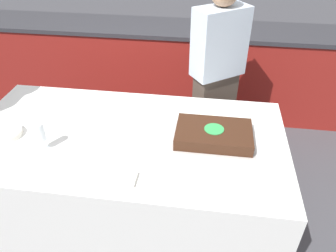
% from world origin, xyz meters
% --- Properties ---
extents(ground_plane, '(14.00, 14.00, 0.00)m').
position_xyz_m(ground_plane, '(0.00, 0.00, 0.00)').
color(ground_plane, '#424247').
extents(back_counter, '(4.40, 0.58, 0.92)m').
position_xyz_m(back_counter, '(0.00, 1.61, 0.46)').
color(back_counter, maroon).
rests_on(back_counter, ground_plane).
extents(dining_table, '(2.03, 1.06, 0.76)m').
position_xyz_m(dining_table, '(0.00, 0.00, 0.38)').
color(dining_table, white).
rests_on(dining_table, ground_plane).
extents(cake, '(0.51, 0.34, 0.08)m').
position_xyz_m(cake, '(0.56, 0.04, 0.79)').
color(cake, '#B7B2AD').
rests_on(cake, dining_table).
extents(plate_stack, '(0.19, 0.19, 0.04)m').
position_xyz_m(plate_stack, '(-0.74, -0.11, 0.77)').
color(plate_stack, white).
rests_on(plate_stack, dining_table).
extents(wine_glass, '(0.06, 0.06, 0.18)m').
position_xyz_m(wine_glass, '(-0.44, -0.20, 0.88)').
color(wine_glass, white).
rests_on(wine_glass, dining_table).
extents(side_plate_near_cake, '(0.18, 0.18, 0.00)m').
position_xyz_m(side_plate_near_cake, '(0.53, 0.35, 0.76)').
color(side_plate_near_cake, white).
rests_on(side_plate_near_cake, dining_table).
extents(utensil_pile, '(0.17, 0.11, 0.02)m').
position_xyz_m(utensil_pile, '(0.08, -0.38, 0.77)').
color(utensil_pile, white).
rests_on(utensil_pile, dining_table).
extents(person_cutting_cake, '(0.43, 0.39, 1.56)m').
position_xyz_m(person_cutting_cake, '(0.56, 0.75, 0.81)').
color(person_cutting_cake, '#4C4238').
rests_on(person_cutting_cake, ground_plane).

